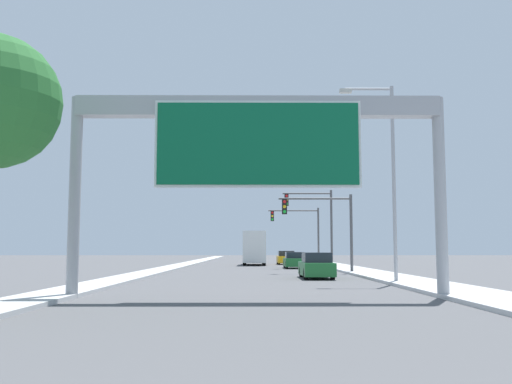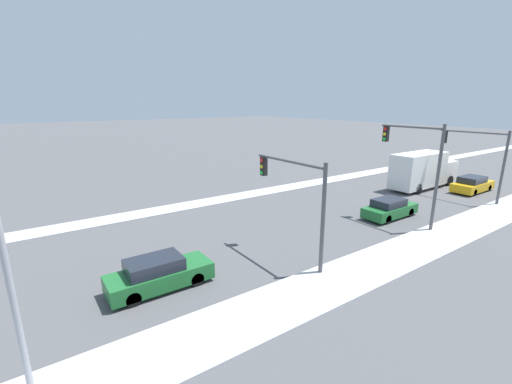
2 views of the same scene
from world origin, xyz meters
The scene contains 11 objects.
sidewalk_right centered at (7.75, 60.00, 0.07)m, with size 3.00×120.00×0.15m.
median_strip_left centered at (-7.25, 60.00, 0.07)m, with size 2.00×120.00×0.15m.
sign_gantry centered at (0.00, 17.87, 5.61)m, with size 13.31×0.73×7.11m.
car_near_center centered at (3.50, 61.06, 0.70)m, with size 1.89×4.72×1.48m.
car_near_right centered at (3.50, 31.16, 0.70)m, with size 1.71×4.60×1.49m.
car_mid_left centered at (3.50, 48.27, 0.67)m, with size 1.77×4.41×1.42m.
truck_box_primary centered at (0.00, 58.57, 1.77)m, with size 2.32×8.59×3.50m.
traffic_light_near_intersection centered at (4.97, 38.00, 3.81)m, with size 5.20×0.32×5.52m.
traffic_light_mid_block centered at (5.45, 48.00, 4.59)m, with size 4.38×0.32×6.86m.
traffic_light_far_intersection centered at (4.98, 58.00, 4.13)m, with size 5.37×0.32×6.01m.
street_lamp_right centered at (6.55, 26.11, 5.77)m, with size 2.73×0.28×9.90m.
Camera 1 is at (-0.19, -1.99, 1.70)m, focal length 40.00 mm.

